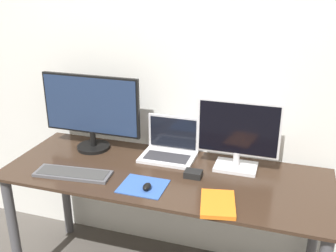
{
  "coord_description": "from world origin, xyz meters",
  "views": [
    {
      "loc": [
        0.61,
        -1.5,
        1.8
      ],
      "look_at": [
        -0.01,
        0.44,
        1.01
      ],
      "focal_mm": 42.0,
      "sensor_mm": 36.0,
      "label": 1
    }
  ],
  "objects_px": {
    "keyboard": "(73,174)",
    "mouse": "(147,187)",
    "monitor_right": "(238,135)",
    "power_brick": "(193,174)",
    "laptop": "(170,147)",
    "monitor_left": "(91,110)",
    "book": "(218,204)"
  },
  "relations": [
    {
      "from": "laptop",
      "to": "power_brick",
      "type": "bearing_deg",
      "value": -47.08
    },
    {
      "from": "monitor_left",
      "to": "keyboard",
      "type": "distance_m",
      "value": 0.44
    },
    {
      "from": "laptop",
      "to": "power_brick",
      "type": "xyz_separation_m",
      "value": [
        0.2,
        -0.22,
        -0.04
      ]
    },
    {
      "from": "monitor_left",
      "to": "monitor_right",
      "type": "height_order",
      "value": "monitor_left"
    },
    {
      "from": "monitor_left",
      "to": "keyboard",
      "type": "xyz_separation_m",
      "value": [
        0.06,
        -0.35,
        -0.25
      ]
    },
    {
      "from": "monitor_right",
      "to": "keyboard",
      "type": "xyz_separation_m",
      "value": [
        -0.84,
        -0.35,
        -0.2
      ]
    },
    {
      "from": "monitor_right",
      "to": "mouse",
      "type": "relative_size",
      "value": 7.03
    },
    {
      "from": "laptop",
      "to": "keyboard",
      "type": "relative_size",
      "value": 0.74
    },
    {
      "from": "monitor_left",
      "to": "mouse",
      "type": "relative_size",
      "value": 9.72
    },
    {
      "from": "laptop",
      "to": "monitor_left",
      "type": "bearing_deg",
      "value": -174.89
    },
    {
      "from": "monitor_right",
      "to": "book",
      "type": "relative_size",
      "value": 1.73
    },
    {
      "from": "monitor_left",
      "to": "laptop",
      "type": "height_order",
      "value": "monitor_left"
    },
    {
      "from": "monitor_left",
      "to": "keyboard",
      "type": "bearing_deg",
      "value": -80.53
    },
    {
      "from": "monitor_right",
      "to": "keyboard",
      "type": "height_order",
      "value": "monitor_right"
    },
    {
      "from": "monitor_right",
      "to": "power_brick",
      "type": "distance_m",
      "value": 0.33
    },
    {
      "from": "keyboard",
      "to": "mouse",
      "type": "bearing_deg",
      "value": -3.77
    },
    {
      "from": "monitor_right",
      "to": "monitor_left",
      "type": "bearing_deg",
      "value": 180.0
    },
    {
      "from": "monitor_right",
      "to": "laptop",
      "type": "xyz_separation_m",
      "value": [
        -0.41,
        0.04,
        -0.15
      ]
    },
    {
      "from": "monitor_left",
      "to": "book",
      "type": "distance_m",
      "value": 1.0
    },
    {
      "from": "monitor_left",
      "to": "mouse",
      "type": "height_order",
      "value": "monitor_left"
    },
    {
      "from": "laptop",
      "to": "power_brick",
      "type": "distance_m",
      "value": 0.3
    },
    {
      "from": "laptop",
      "to": "book",
      "type": "distance_m",
      "value": 0.6
    },
    {
      "from": "monitor_right",
      "to": "laptop",
      "type": "height_order",
      "value": "monitor_right"
    },
    {
      "from": "monitor_right",
      "to": "mouse",
      "type": "bearing_deg",
      "value": -135.9
    },
    {
      "from": "monitor_right",
      "to": "keyboard",
      "type": "distance_m",
      "value": 0.93
    },
    {
      "from": "laptop",
      "to": "book",
      "type": "xyz_separation_m",
      "value": [
        0.38,
        -0.46,
        -0.05
      ]
    },
    {
      "from": "mouse",
      "to": "power_brick",
      "type": "height_order",
      "value": "mouse"
    },
    {
      "from": "monitor_left",
      "to": "power_brick",
      "type": "distance_m",
      "value": 0.75
    },
    {
      "from": "monitor_right",
      "to": "power_brick",
      "type": "xyz_separation_m",
      "value": [
        -0.21,
        -0.17,
        -0.19
      ]
    },
    {
      "from": "laptop",
      "to": "book",
      "type": "relative_size",
      "value": 1.22
    },
    {
      "from": "monitor_left",
      "to": "mouse",
      "type": "distance_m",
      "value": 0.68
    },
    {
      "from": "keyboard",
      "to": "mouse",
      "type": "xyz_separation_m",
      "value": [
        0.45,
        -0.03,
        0.01
      ]
    }
  ]
}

